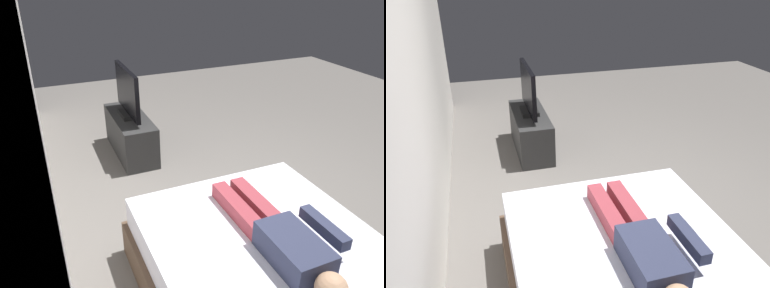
% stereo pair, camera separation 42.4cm
% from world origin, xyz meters
% --- Properties ---
extents(ground_plane, '(10.00, 10.00, 0.00)m').
position_xyz_m(ground_plane, '(0.00, 0.00, 0.00)').
color(ground_plane, slate).
extents(back_wall, '(6.40, 0.10, 2.80)m').
position_xyz_m(back_wall, '(0.40, 1.64, 1.40)').
color(back_wall, silver).
rests_on(back_wall, ground).
extents(bed, '(2.02, 1.57, 0.54)m').
position_xyz_m(bed, '(-1.08, 0.34, 0.26)').
color(bed, brown).
rests_on(bed, ground).
extents(person, '(1.26, 0.46, 0.18)m').
position_xyz_m(person, '(-1.05, 0.30, 0.62)').
color(person, '#2D334C').
rests_on(person, bed).
extents(remote, '(0.15, 0.04, 0.02)m').
position_xyz_m(remote, '(-0.90, -0.11, 0.55)').
color(remote, black).
rests_on(remote, bed).
extents(tv_stand, '(1.10, 0.40, 0.50)m').
position_xyz_m(tv_stand, '(1.67, 0.58, 0.25)').
color(tv_stand, '#2D2D2D').
rests_on(tv_stand, ground).
extents(tv, '(0.88, 0.20, 0.59)m').
position_xyz_m(tv, '(1.67, 0.58, 0.78)').
color(tv, black).
rests_on(tv, tv_stand).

